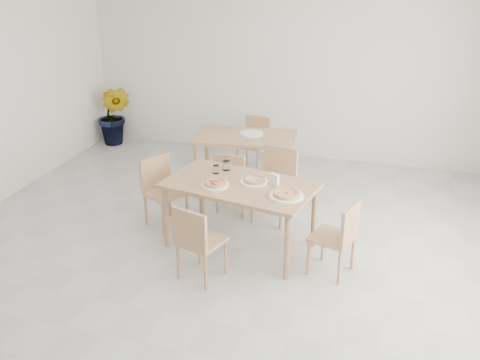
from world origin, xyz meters
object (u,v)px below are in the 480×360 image
(main_table, at_px, (240,190))
(tumbler_a, at_px, (226,166))
(plate_margherita, at_px, (286,196))
(chair_back_s, at_px, (232,178))
(chair_north, at_px, (276,179))
(plate_pepperoni, at_px, (215,185))
(plate_mushroom, at_px, (254,182))
(chair_west, at_px, (161,187))
(plate_empty, at_px, (251,133))
(chair_south, at_px, (197,238))
(pizza_pepperoni, at_px, (215,183))
(pizza_margherita, at_px, (287,194))
(chair_east, at_px, (339,234))
(second_table, at_px, (245,143))
(chair_back_n, at_px, (255,139))
(napkin_holder, at_px, (275,180))
(pizza_mushroom, at_px, (254,180))
(potted_plant, at_px, (114,115))
(tumbler_b, at_px, (216,169))

(main_table, relative_size, tumbler_a, 15.57)
(plate_margherita, relative_size, chair_back_s, 0.44)
(chair_north, bearing_deg, plate_pepperoni, -104.76)
(plate_mushroom, xyz_separation_m, tumbler_a, (-0.39, 0.25, 0.05))
(chair_west, height_order, plate_empty, chair_west)
(chair_south, distance_m, chair_west, 1.32)
(main_table, bearing_deg, pizza_pepperoni, -140.08)
(plate_margherita, height_order, pizza_margherita, pizza_margherita)
(chair_north, relative_size, chair_east, 1.10)
(main_table, bearing_deg, tumbler_a, 139.33)
(pizza_pepperoni, relative_size, second_table, 0.22)
(chair_south, xyz_separation_m, tumbler_a, (-0.05, 1.08, 0.34))
(main_table, bearing_deg, plate_margherita, -8.35)
(chair_north, distance_m, chair_back_n, 1.63)
(second_table, bearing_deg, tumbler_a, -90.43)
(chair_back_s, bearing_deg, second_table, -82.40)
(plate_margherita, distance_m, plate_mushroom, 0.48)
(chair_west, relative_size, chair_back_n, 1.06)
(chair_north, distance_m, tumbler_a, 0.74)
(main_table, xyz_separation_m, chair_south, (-0.21, -0.76, -0.21))
(plate_margherita, bearing_deg, chair_east, -8.03)
(chair_north, bearing_deg, plate_empty, 133.51)
(plate_margherita, bearing_deg, chair_back_n, 112.10)
(chair_west, height_order, pizza_pepperoni, chair_west)
(chair_south, distance_m, chair_back_n, 3.07)
(tumbler_a, distance_m, napkin_holder, 0.66)
(pizza_margherita, bearing_deg, tumbler_a, 147.67)
(tumbler_a, xyz_separation_m, second_table, (-0.14, 1.22, -0.15))
(chair_west, relative_size, pizza_mushroom, 2.64)
(pizza_pepperoni, bearing_deg, plate_mushroom, 28.28)
(plate_margherita, xyz_separation_m, tumbler_a, (-0.79, 0.50, 0.05))
(chair_west, bearing_deg, plate_margherita, -76.10)
(plate_margherita, bearing_deg, pizza_margherita, 90.00)
(pizza_margherita, distance_m, chair_back_s, 1.34)
(potted_plant, bearing_deg, chair_back_n, -8.52)
(chair_north, xyz_separation_m, chair_east, (0.89, -1.07, -0.05))
(plate_empty, relative_size, potted_plant, 0.32)
(tumbler_b, bearing_deg, chair_south, -82.39)
(chair_east, height_order, napkin_holder, napkin_holder)
(chair_back_s, bearing_deg, plate_margherita, 135.03)
(chair_north, xyz_separation_m, plate_empty, (-0.54, 0.82, 0.26))
(chair_south, height_order, plate_pepperoni, chair_south)
(main_table, distance_m, pizza_mushroom, 0.19)
(chair_back_s, bearing_deg, pizza_margherita, 135.03)
(pizza_mushroom, xyz_separation_m, pizza_pepperoni, (-0.37, -0.20, 0.00))
(plate_pepperoni, height_order, plate_empty, same)
(plate_margherita, height_order, second_table, plate_margherita)
(plate_margherita, bearing_deg, second_table, 118.47)
(chair_north, relative_size, tumbler_b, 9.44)
(chair_north, relative_size, napkin_holder, 6.94)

